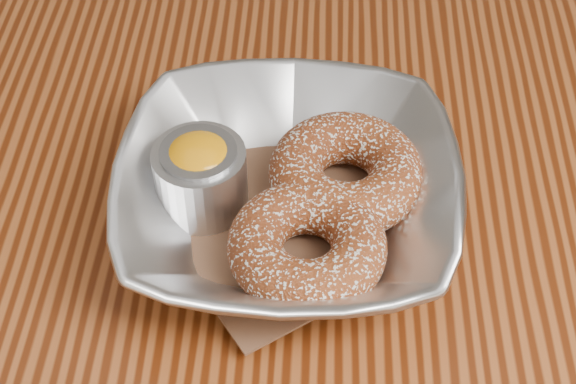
{
  "coord_description": "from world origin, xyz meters",
  "views": [
    {
      "loc": [
        0.06,
        -0.41,
        1.17
      ],
      "look_at": [
        0.05,
        -0.06,
        0.78
      ],
      "focal_mm": 55.0,
      "sensor_mm": 36.0,
      "label": 1
    }
  ],
  "objects_px": {
    "table": "(225,251)",
    "serving_bowl": "(288,197)",
    "donut_front": "(307,246)",
    "ramekin": "(200,175)",
    "donut_back": "(346,173)"
  },
  "relations": [
    {
      "from": "table",
      "to": "serving_bowl",
      "type": "relative_size",
      "value": 5.84
    },
    {
      "from": "donut_front",
      "to": "ramekin",
      "type": "bearing_deg",
      "value": 144.95
    },
    {
      "from": "table",
      "to": "donut_front",
      "type": "relative_size",
      "value": 13.1
    },
    {
      "from": "donut_back",
      "to": "table",
      "type": "bearing_deg",
      "value": 157.17
    },
    {
      "from": "serving_bowl",
      "to": "ramekin",
      "type": "relative_size",
      "value": 3.65
    },
    {
      "from": "serving_bowl",
      "to": "donut_front",
      "type": "distance_m",
      "value": 0.04
    },
    {
      "from": "donut_front",
      "to": "donut_back",
      "type": "bearing_deg",
      "value": 69.39
    },
    {
      "from": "table",
      "to": "donut_back",
      "type": "bearing_deg",
      "value": -22.83
    },
    {
      "from": "ramekin",
      "to": "donut_back",
      "type": "bearing_deg",
      "value": 8.17
    },
    {
      "from": "donut_back",
      "to": "serving_bowl",
      "type": "bearing_deg",
      "value": -149.1
    },
    {
      "from": "table",
      "to": "ramekin",
      "type": "height_order",
      "value": "ramekin"
    },
    {
      "from": "serving_bowl",
      "to": "donut_back",
      "type": "distance_m",
      "value": 0.04
    },
    {
      "from": "table",
      "to": "donut_front",
      "type": "xyz_separation_m",
      "value": [
        0.06,
        -0.09,
        0.13
      ]
    },
    {
      "from": "table",
      "to": "ramekin",
      "type": "xyz_separation_m",
      "value": [
        -0.0,
        -0.05,
        0.13
      ]
    },
    {
      "from": "ramekin",
      "to": "table",
      "type": "bearing_deg",
      "value": 85.94
    }
  ]
}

